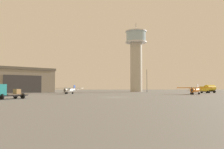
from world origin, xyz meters
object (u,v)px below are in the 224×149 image
object	(u,v)px
airplane_orange	(195,90)
truck_fuel_tanker_yellow	(208,89)
control_tower	(136,55)
airplane_white	(70,90)
light_post_north	(147,79)
truck_flatbed_teal	(4,92)

from	to	relation	value
airplane_orange	truck_fuel_tanker_yellow	xyz separation A→B (m)	(11.82, 17.38, 0.23)
control_tower	airplane_white	xyz separation A→B (m)	(-27.08, -38.34, -16.96)
control_tower	light_post_north	distance (m)	17.29
truck_fuel_tanker_yellow	light_post_north	bearing A→B (deg)	-71.58
truck_flatbed_teal	light_post_north	xyz separation A→B (m)	(36.66, 62.61, 4.70)
control_tower	truck_fuel_tanker_yellow	bearing A→B (deg)	-50.35
airplane_orange	airplane_white	bearing A→B (deg)	-65.69
airplane_orange	airplane_white	size ratio (longest dim) A/B	0.99
airplane_white	light_post_north	distance (m)	40.57
airplane_orange	light_post_north	world-z (taller)	light_post_north
truck_flatbed_teal	truck_fuel_tanker_yellow	world-z (taller)	truck_fuel_tanker_yellow
truck_flatbed_teal	truck_fuel_tanker_yellow	distance (m)	73.21
airplane_orange	truck_fuel_tanker_yellow	size ratio (longest dim) A/B	1.32
truck_flatbed_teal	light_post_north	world-z (taller)	light_post_north
control_tower	truck_flatbed_teal	world-z (taller)	control_tower
airplane_orange	airplane_white	xyz separation A→B (m)	(-38.73, 7.36, -0.10)
airplane_white	truck_flatbed_teal	distance (m)	36.56
truck_flatbed_teal	control_tower	bearing A→B (deg)	-172.62
truck_flatbed_teal	light_post_north	size ratio (longest dim) A/B	0.68
truck_fuel_tanker_yellow	light_post_north	distance (m)	26.57
truck_fuel_tanker_yellow	control_tower	bearing A→B (deg)	-82.66
truck_flatbed_teal	airplane_white	bearing A→B (deg)	-158.45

